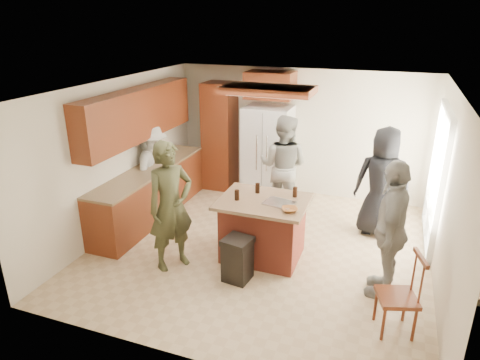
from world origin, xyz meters
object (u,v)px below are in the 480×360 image
(person_counter, at_px, (152,169))
(spindle_chair, at_px, (399,297))
(person_behind_right, at_px, (382,182))
(person_front_left, at_px, (171,206))
(kitchen_island, at_px, (263,228))
(person_behind_left, at_px, (283,166))
(refrigerator, at_px, (267,152))
(person_side_right, at_px, (390,230))
(trash_bin, at_px, (238,259))

(person_counter, height_order, spindle_chair, person_counter)
(person_behind_right, bearing_deg, spindle_chair, 98.46)
(person_front_left, distance_m, kitchen_island, 1.41)
(person_behind_right, xyz_separation_m, person_counter, (-3.96, -0.51, -0.09))
(person_behind_left, relative_size, spindle_chair, 1.85)
(person_counter, height_order, refrigerator, refrigerator)
(person_side_right, relative_size, refrigerator, 1.02)
(kitchen_island, distance_m, trash_bin, 0.73)
(kitchen_island, bearing_deg, person_behind_right, 41.05)
(kitchen_island, distance_m, spindle_chair, 2.19)
(person_front_left, relative_size, person_behind_right, 1.03)
(person_front_left, xyz_separation_m, spindle_chair, (3.07, -0.37, -0.48))
(trash_bin, bearing_deg, kitchen_island, 78.67)
(person_front_left, bearing_deg, person_behind_right, -19.48)
(person_behind_left, distance_m, person_side_right, 2.66)
(person_behind_left, distance_m, kitchen_island, 1.64)
(person_front_left, height_order, kitchen_island, person_front_left)
(person_side_right, bearing_deg, refrigerator, -134.47)
(person_front_left, distance_m, person_behind_left, 2.47)
(refrigerator, bearing_deg, kitchen_island, -74.59)
(person_front_left, relative_size, trash_bin, 2.98)
(person_front_left, height_order, person_behind_left, person_front_left)
(kitchen_island, bearing_deg, spindle_chair, -28.41)
(person_behind_left, bearing_deg, spindle_chair, 131.20)
(person_counter, bearing_deg, trash_bin, -145.03)
(person_counter, distance_m, trash_bin, 2.78)
(person_side_right, xyz_separation_m, trash_bin, (-1.90, -0.39, -0.60))
(person_behind_left, bearing_deg, person_counter, 20.61)
(refrigerator, relative_size, spindle_chair, 1.81)
(kitchen_island, height_order, spindle_chair, spindle_chair)
(person_front_left, xyz_separation_m, refrigerator, (0.50, 3.03, -0.04))
(person_side_right, distance_m, trash_bin, 2.03)
(person_side_right, bearing_deg, person_behind_left, -131.62)
(person_behind_right, xyz_separation_m, person_side_right, (0.18, -1.69, 0.00))
(person_front_left, height_order, trash_bin, person_front_left)
(person_behind_left, xyz_separation_m, person_counter, (-2.26, -0.71, -0.10))
(spindle_chair, bearing_deg, kitchen_island, 151.59)
(person_counter, relative_size, refrigerator, 0.91)
(person_front_left, distance_m, person_counter, 1.98)
(refrigerator, height_order, kitchen_island, refrigerator)
(person_behind_left, bearing_deg, person_front_left, 68.68)
(person_front_left, relative_size, refrigerator, 1.04)
(spindle_chair, bearing_deg, person_behind_left, 128.09)
(refrigerator, bearing_deg, person_counter, -139.25)
(person_counter, xyz_separation_m, spindle_chair, (4.31, -1.91, -0.37))
(person_side_right, xyz_separation_m, kitchen_island, (-1.76, 0.31, -0.44))
(person_side_right, xyz_separation_m, spindle_chair, (0.17, -0.73, -0.46))
(person_behind_right, height_order, spindle_chair, person_behind_right)
(person_side_right, distance_m, person_counter, 4.30)
(person_behind_left, distance_m, spindle_chair, 3.36)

